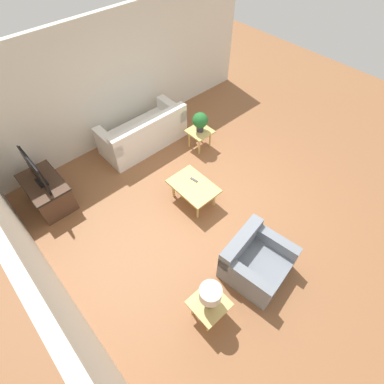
# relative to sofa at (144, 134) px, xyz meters

# --- Properties ---
(ground_plane) EXTENTS (14.00, 14.00, 0.00)m
(ground_plane) POSITION_rel_sofa_xyz_m (-2.30, 0.05, -0.32)
(ground_plane) COLOR #8E5B38
(wall_back) EXTENTS (7.20, 0.12, 2.70)m
(wall_back) POSITION_rel_sofa_xyz_m (-2.30, 3.11, 1.03)
(wall_back) COLOR silver
(wall_back) RESTS_ON ground_plane
(wall_right) EXTENTS (0.12, 7.20, 2.70)m
(wall_right) POSITION_rel_sofa_xyz_m (0.76, 0.05, 1.03)
(wall_right) COLOR silver
(wall_right) RESTS_ON ground_plane
(sofa) EXTENTS (0.88, 1.94, 0.85)m
(sofa) POSITION_rel_sofa_xyz_m (0.00, 0.00, 0.00)
(sofa) COLOR white
(sofa) RESTS_ON ground_plane
(armchair) EXTENTS (1.05, 1.09, 0.74)m
(armchair) POSITION_rel_sofa_xyz_m (-3.75, 0.56, -0.03)
(armchair) COLOR slate
(armchair) RESTS_ON ground_plane
(coffee_table) EXTENTS (0.92, 0.64, 0.46)m
(coffee_table) POSITION_rel_sofa_xyz_m (-1.99, 0.29, 0.08)
(coffee_table) COLOR tan
(coffee_table) RESTS_ON ground_plane
(side_table_plant) EXTENTS (0.50, 0.50, 0.47)m
(side_table_plant) POSITION_rel_sofa_xyz_m (-0.90, -0.89, 0.08)
(side_table_plant) COLOR tan
(side_table_plant) RESTS_ON ground_plane
(side_table_lamp) EXTENTS (0.50, 0.50, 0.47)m
(side_table_lamp) POSITION_rel_sofa_xyz_m (-3.77, 1.62, 0.08)
(side_table_lamp) COLOR tan
(side_table_lamp) RESTS_ON ground_plane
(tv_stand_chest) EXTENTS (1.03, 0.65, 0.59)m
(tv_stand_chest) POSITION_rel_sofa_xyz_m (-0.13, 2.39, -0.01)
(tv_stand_chest) COLOR #4C3323
(tv_stand_chest) RESTS_ON ground_plane
(television) EXTENTS (0.84, 0.16, 0.63)m
(television) POSITION_rel_sofa_xyz_m (-0.13, 2.39, 0.58)
(television) COLOR black
(television) RESTS_ON tv_stand_chest
(potted_plant) EXTENTS (0.34, 0.34, 0.45)m
(potted_plant) POSITION_rel_sofa_xyz_m (-0.90, -0.89, 0.42)
(potted_plant) COLOR #333338
(potted_plant) RESTS_ON side_table_plant
(table_lamp) EXTENTS (0.31, 0.31, 0.47)m
(table_lamp) POSITION_rel_sofa_xyz_m (-3.77, 1.62, 0.46)
(table_lamp) COLOR #333333
(table_lamp) RESTS_ON side_table_lamp
(remote_control) EXTENTS (0.16, 0.07, 0.02)m
(remote_control) POSITION_rel_sofa_xyz_m (-1.89, 0.19, 0.14)
(remote_control) COLOR #4C4C51
(remote_control) RESTS_ON coffee_table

